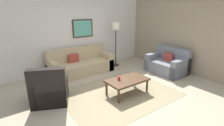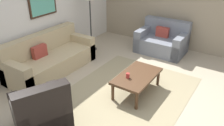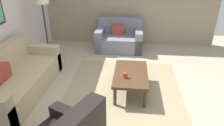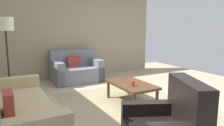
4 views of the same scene
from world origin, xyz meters
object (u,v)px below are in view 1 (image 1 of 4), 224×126
armchair_leather (50,91)px  cup (119,78)px  couch_loveseat (168,64)px  framed_artwork (83,28)px  couch_main (80,64)px  lamp_standing (116,30)px  coffee_table (127,81)px

armchair_leather → cup: armchair_leather is taller
couch_loveseat → framed_artwork: 3.37m
couch_main → framed_artwork: (0.39, 0.42, 1.22)m
lamp_standing → framed_artwork: (-1.14, 0.51, 0.10)m
lamp_standing → armchair_leather: bearing=-155.1°
armchair_leather → framed_artwork: framed_artwork is taller
couch_main → armchair_leather: armchair_leather is taller
couch_main → coffee_table: couch_main is taller
framed_artwork → armchair_leather: bearing=-134.6°
couch_main → couch_loveseat: (2.57, -1.85, 0.00)m
coffee_table → lamp_standing: (1.23, 2.13, 1.05)m
cup → framed_artwork: 2.77m
couch_loveseat → framed_artwork: size_ratio=1.65×
couch_main → framed_artwork: 1.34m
couch_loveseat → armchair_leather: size_ratio=1.23×
coffee_table → cup: 0.25m
armchair_leather → coffee_table: size_ratio=0.96×
couch_main → lamp_standing: 1.90m
cup → coffee_table: bearing=-26.6°
armchair_leather → coffee_table: armchair_leather is taller
couch_main → framed_artwork: framed_artwork is taller
cup → lamp_standing: (1.43, 2.03, 0.95)m
framed_artwork → lamp_standing: bearing=-24.2°
cup → lamp_standing: bearing=54.9°
armchair_leather → coffee_table: 1.95m
armchair_leather → cup: 1.73m
couch_main → cup: couch_main is taller
couch_main → framed_artwork: size_ratio=2.76×
couch_main → armchair_leather: size_ratio=2.06×
couch_main → lamp_standing: lamp_standing is taller
couch_loveseat → lamp_standing: bearing=120.6°
cup → framed_artwork: framed_artwork is taller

